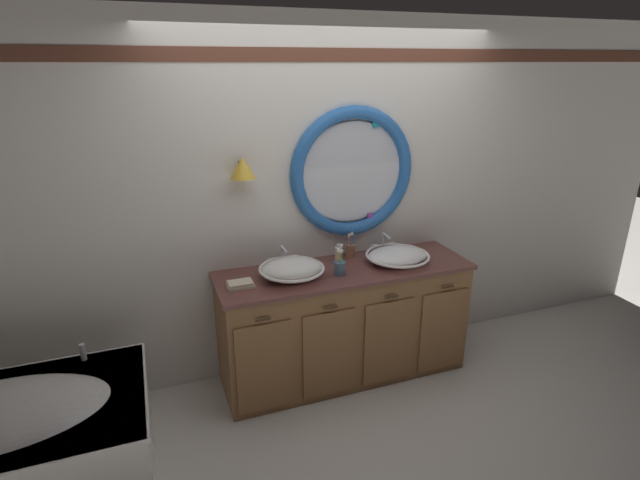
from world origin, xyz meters
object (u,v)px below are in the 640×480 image
object	(u,v)px
bathtub	(0,446)
sink_basin_left	(292,269)
soap_dispenser	(339,254)
folded_hand_towel	(240,284)
sink_basin_right	(397,256)
toothbrush_holder_right	(350,250)
toothbrush_holder_left	(340,267)

from	to	relation	value
bathtub	sink_basin_left	bearing A→B (deg)	11.80
bathtub	soap_dispenser	xyz separation A→B (m)	(2.19, 0.51, 0.63)
folded_hand_towel	sink_basin_right	bearing A→B (deg)	0.76
toothbrush_holder_right	folded_hand_towel	size ratio (longest dim) A/B	1.15
sink_basin_left	sink_basin_right	distance (m)	0.82
bathtub	toothbrush_holder_right	distance (m)	2.47
sink_basin_right	bathtub	bearing A→B (deg)	-171.85
soap_dispenser	folded_hand_towel	xyz separation A→B (m)	(-0.76, -0.15, -0.05)
sink_basin_left	toothbrush_holder_left	size ratio (longest dim) A/B	2.02
toothbrush_holder_left	soap_dispenser	bearing A→B (deg)	69.84
sink_basin_left	soap_dispenser	xyz separation A→B (m)	(0.40, 0.14, 0.00)
toothbrush_holder_right	folded_hand_towel	distance (m)	0.92
bathtub	soap_dispenser	world-z (taller)	soap_dispenser
sink_basin_right	toothbrush_holder_right	bearing A→B (deg)	142.43
bathtub	sink_basin_left	size ratio (longest dim) A/B	3.44
toothbrush_holder_right	sink_basin_left	bearing A→B (deg)	-157.68
bathtub	folded_hand_towel	size ratio (longest dim) A/B	8.96
soap_dispenser	folded_hand_towel	world-z (taller)	soap_dispenser
sink_basin_left	folded_hand_towel	world-z (taller)	sink_basin_left
sink_basin_left	folded_hand_towel	size ratio (longest dim) A/B	2.60
bathtub	toothbrush_holder_left	bearing A→B (deg)	8.42
sink_basin_right	toothbrush_holder_right	xyz separation A→B (m)	(-0.28, 0.22, 0.00)
sink_basin_right	toothbrush_holder_right	world-z (taller)	toothbrush_holder_right
sink_basin_left	toothbrush_holder_left	xyz separation A→B (m)	(0.33, -0.06, -0.01)
sink_basin_left	soap_dispenser	bearing A→B (deg)	18.67
folded_hand_towel	toothbrush_holder_left	bearing A→B (deg)	-3.62
toothbrush_holder_right	bathtub	bearing A→B (deg)	-165.68
toothbrush_holder_left	toothbrush_holder_right	distance (m)	0.34
toothbrush_holder_right	folded_hand_towel	xyz separation A→B (m)	(-0.89, -0.23, -0.04)
sink_basin_left	soap_dispenser	distance (m)	0.42
toothbrush_holder_left	toothbrush_holder_right	world-z (taller)	toothbrush_holder_left
bathtub	folded_hand_towel	distance (m)	1.58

